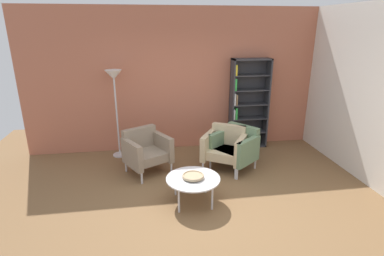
# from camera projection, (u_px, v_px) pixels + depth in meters

# --- Properties ---
(ground_plane) EXTENTS (8.32, 8.32, 0.00)m
(ground_plane) POSITION_uv_depth(u_px,v_px,m) (204.00, 207.00, 4.45)
(ground_plane) COLOR brown
(brick_back_panel) EXTENTS (6.40, 0.12, 2.90)m
(brick_back_panel) POSITION_uv_depth(u_px,v_px,m) (183.00, 80.00, 6.29)
(brick_back_panel) COLOR #B2664C
(brick_back_panel) RESTS_ON ground_plane
(plaster_right_partition) EXTENTS (0.12, 5.20, 2.90)m
(plaster_right_partition) POSITION_uv_depth(u_px,v_px,m) (371.00, 95.00, 4.96)
(plaster_right_partition) COLOR silver
(plaster_right_partition) RESTS_ON ground_plane
(bookshelf_tall) EXTENTS (0.80, 0.30, 1.90)m
(bookshelf_tall) POSITION_uv_depth(u_px,v_px,m) (246.00, 104.00, 6.46)
(bookshelf_tall) COLOR #333338
(bookshelf_tall) RESTS_ON ground_plane
(coffee_table_low) EXTENTS (0.80, 0.80, 0.40)m
(coffee_table_low) POSITION_uv_depth(u_px,v_px,m) (193.00, 180.00, 4.47)
(coffee_table_low) COLOR silver
(coffee_table_low) RESTS_ON ground_plane
(decorative_bowl) EXTENTS (0.32, 0.32, 0.05)m
(decorative_bowl) POSITION_uv_depth(u_px,v_px,m) (193.00, 176.00, 4.45)
(decorative_bowl) COLOR tan
(decorative_bowl) RESTS_ON coffee_table_low
(armchair_near_window) EXTENTS (0.94, 0.92, 0.78)m
(armchair_near_window) POSITION_uv_depth(u_px,v_px,m) (225.00, 147.00, 5.56)
(armchair_near_window) COLOR #C6B289
(armchair_near_window) RESTS_ON ground_plane
(armchair_by_bookshelf) EXTENTS (0.93, 0.91, 0.78)m
(armchair_by_bookshelf) POSITION_uv_depth(u_px,v_px,m) (146.00, 150.00, 5.43)
(armchair_by_bookshelf) COLOR gray
(armchair_by_bookshelf) RESTS_ON ground_plane
(armchair_spare_guest) EXTENTS (0.94, 0.95, 0.78)m
(armchair_spare_guest) POSITION_uv_depth(u_px,v_px,m) (236.00, 147.00, 5.57)
(armchair_spare_guest) COLOR slate
(armchair_spare_guest) RESTS_ON ground_plane
(floor_lamp_torchiere) EXTENTS (0.32, 0.32, 1.74)m
(floor_lamp_torchiere) POSITION_uv_depth(u_px,v_px,m) (114.00, 85.00, 5.78)
(floor_lamp_torchiere) COLOR silver
(floor_lamp_torchiere) RESTS_ON ground_plane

